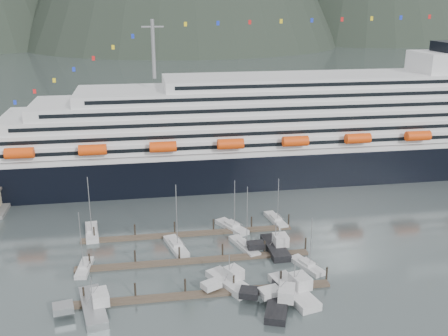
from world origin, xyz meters
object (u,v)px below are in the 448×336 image
Objects in this scene: sailboat_e at (92,232)px; sailboat_g at (276,220)px; sailboat_d at (244,246)px; trawler_a at (92,306)px; sailboat_f at (232,227)px; trawler_b at (229,282)px; trawler_d at (293,290)px; sailboat_a at (84,268)px; sailboat_h at (307,266)px; trawler_c at (278,299)px; trawler_e at (275,247)px; cruise_ship at (290,136)px; sailboat_c at (176,246)px.

sailboat_e is 43.43m from sailboat_g.
sailboat_g is (43.43, 0.00, -0.04)m from sailboat_e.
sailboat_d is 1.27× the size of sailboat_g.
sailboat_d is 36.21m from trawler_a.
trawler_b is at bearing 141.77° from sailboat_f.
sailboat_e reaches higher than trawler_d.
sailboat_f is (32.22, -2.34, -0.01)m from sailboat_e.
sailboat_e is at bearing 5.88° from sailboat_a.
sailboat_a is 1.16× the size of trawler_b.
sailboat_d is 15.00m from sailboat_h.
trawler_e is at bearing 7.23° from trawler_c.
cruise_ship is 70.06m from trawler_b.
sailboat_d is 16.08m from trawler_b.
trawler_c is at bearing -107.66° from cruise_ship.
sailboat_d is at bearing -69.22° from trawler_a.
sailboat_e is 1.14× the size of sailboat_f.
sailboat_a reaches higher than trawler_c.
sailboat_e is 49.51m from sailboat_h.
sailboat_g is at bearing -57.49° from trawler_b.
sailboat_f is at bearing -56.56° from trawler_a.
sailboat_h is at bearing -102.25° from trawler_b.
sailboat_a is 44.42m from sailboat_h.
sailboat_f is at bearing -11.54° from sailboat_d.
sailboat_c is at bearing -124.95° from sailboat_e.
sailboat_d reaches higher than trawler_c.
sailboat_a is at bearing 80.68° from sailboat_d.
trawler_a is at bearing 105.41° from sailboat_d.
trawler_b is (-29.73, -62.45, -11.14)m from cruise_ship.
trawler_a is (-30.72, -19.16, 0.49)m from sailboat_d.
cruise_ship is 74.07m from trawler_c.
sailboat_f is 0.90× the size of trawler_c.
trawler_a is at bearing 129.69° from sailboat_c.
sailboat_f is 32.58m from trawler_c.
cruise_ship is 70.97m from trawler_d.
cruise_ship is at bearing -52.22° from trawler_b.
sailboat_c reaches higher than trawler_a.
sailboat_f is 23.83m from sailboat_h.
trawler_d is at bearing -102.51° from trawler_a.
trawler_d reaches higher than trawler_a.
trawler_d is at bearing -105.77° from sailboat_a.
sailboat_a is at bearing 60.43° from sailboat_h.
sailboat_a is 19.85m from sailboat_c.
sailboat_d reaches higher than sailboat_h.
sailboat_a is 33.60m from sailboat_d.
sailboat_d is 20.61m from trawler_d.
trawler_a is (-41.36, -8.58, 0.50)m from sailboat_h.
sailboat_d is 6.57m from trawler_e.
sailboat_a is 1.13× the size of sailboat_h.
trawler_e is (20.76, -4.48, 0.49)m from sailboat_c.
sailboat_a is 46.78m from sailboat_g.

